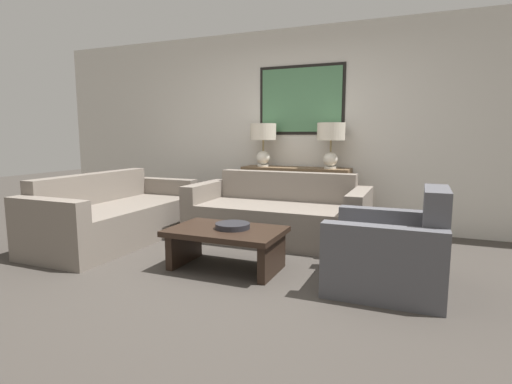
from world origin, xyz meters
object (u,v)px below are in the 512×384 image
table_lamp_right (331,137)px  couch_by_side (116,217)px  table_lamp_left (263,137)px  couch_by_back_wall (278,216)px  armchair_near_back_wall (390,254)px  console_table (295,197)px  coffee_table (226,240)px  decorative_bowl (233,226)px

table_lamp_right → couch_by_side: table_lamp_right is taller
table_lamp_left → couch_by_back_wall: size_ratio=0.28×
armchair_near_back_wall → table_lamp_left: bearing=135.2°
table_lamp_right → couch_by_side: size_ratio=0.28×
console_table → coffee_table: bearing=-92.8°
couch_by_back_wall → decorative_bowl: (-0.04, -1.14, 0.12)m
couch_by_back_wall → armchair_near_back_wall: armchair_near_back_wall is taller
console_table → table_lamp_right: 0.92m
table_lamp_left → coffee_table: bearing=-78.8°
couch_by_back_wall → armchair_near_back_wall: (1.35, -1.09, 0.01)m
couch_by_side → armchair_near_back_wall: armchair_near_back_wall is taller
table_lamp_right → coffee_table: bearing=-106.5°
console_table → decorative_bowl: size_ratio=4.49×
decorative_bowl → couch_by_back_wall: bearing=87.9°
table_lamp_right → console_table: bearing=180.0°
couch_by_side → couch_by_back_wall: bearing=23.9°
couch_by_back_wall → console_table: bearing=90.0°
couch_by_side → coffee_table: couch_by_side is taller
coffee_table → armchair_near_back_wall: armchair_near_back_wall is taller
table_lamp_right → couch_by_back_wall: table_lamp_right is taller
couch_by_back_wall → table_lamp_left: bearing=123.4°
table_lamp_left → couch_by_side: bearing=-131.0°
console_table → armchair_near_back_wall: bearing=-53.1°
couch_by_back_wall → coffee_table: size_ratio=2.00×
table_lamp_left → decorative_bowl: 2.05m
table_lamp_right → couch_by_back_wall: size_ratio=0.28×
couch_by_back_wall → couch_by_side: size_ratio=1.00×
couch_by_side → table_lamp_right: bearing=33.7°
table_lamp_left → coffee_table: table_lamp_left is taller
couch_by_back_wall → couch_by_side: (-1.74, -0.77, 0.00)m
console_table → decorative_bowl: (-0.04, -1.84, -0.00)m
console_table → armchair_near_back_wall: size_ratio=1.62×
table_lamp_left → armchair_near_back_wall: 2.71m
decorative_bowl → armchair_near_back_wall: 1.39m
console_table → couch_by_side: 2.29m
console_table → coffee_table: size_ratio=1.38×
table_lamp_left → couch_by_side: size_ratio=0.28×
coffee_table → table_lamp_left: bearing=101.2°
table_lamp_left → couch_by_side: table_lamp_left is taller
couch_by_side → armchair_near_back_wall: bearing=-6.0°
table_lamp_left → armchair_near_back_wall: table_lamp_left is taller
table_lamp_left → couch_by_back_wall: bearing=-56.6°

